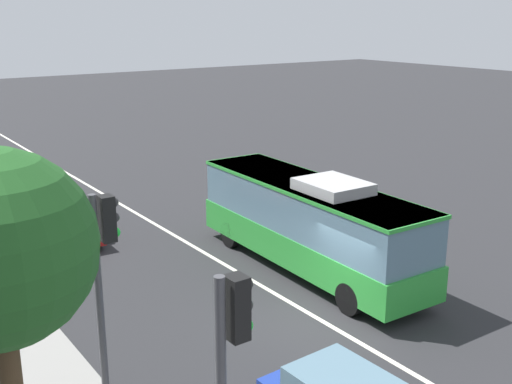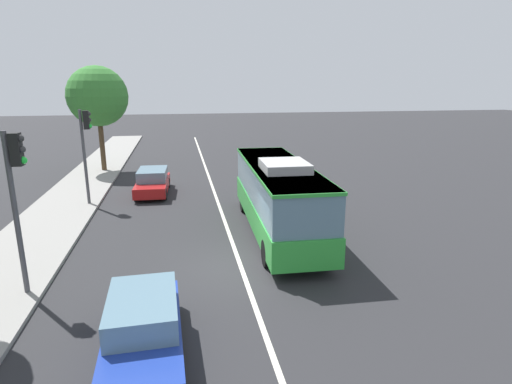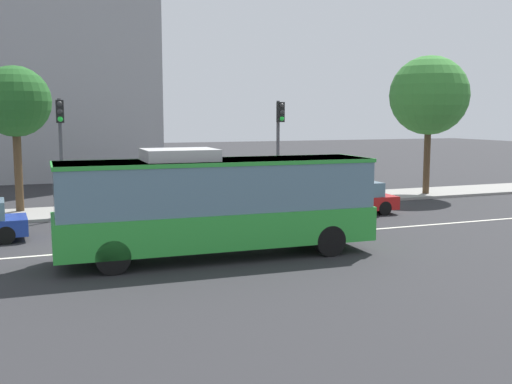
# 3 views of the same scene
# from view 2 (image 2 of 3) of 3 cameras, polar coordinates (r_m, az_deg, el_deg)

# --- Properties ---
(ground_plane) EXTENTS (160.00, 160.00, 0.00)m
(ground_plane) POSITION_cam_2_polar(r_m,az_deg,el_deg) (15.52, -2.15, -10.07)
(ground_plane) COLOR #28282B
(lane_centre_line) EXTENTS (76.00, 0.16, 0.01)m
(lane_centre_line) POSITION_cam_2_polar(r_m,az_deg,el_deg) (15.52, -2.15, -10.05)
(lane_centre_line) COLOR silver
(lane_centre_line) RESTS_ON ground_plane
(transit_bus) EXTENTS (10.07, 2.80, 3.46)m
(transit_bus) POSITION_cam_2_polar(r_m,az_deg,el_deg) (18.22, 3.06, -0.25)
(transit_bus) COLOR green
(transit_bus) RESTS_ON ground_plane
(sedan_blue) EXTENTS (4.56, 1.95, 1.46)m
(sedan_blue) POSITION_cam_2_polar(r_m,az_deg,el_deg) (11.02, -15.21, -17.49)
(sedan_blue) COLOR #1E3899
(sedan_blue) RESTS_ON ground_plane
(sedan_red) EXTENTS (4.58, 2.00, 1.46)m
(sedan_red) POSITION_cam_2_polar(r_m,az_deg,el_deg) (25.93, -14.00, 1.38)
(sedan_red) COLOR #B21919
(sedan_red) RESTS_ON ground_plane
(traffic_light_near_corner) EXTENTS (0.33, 0.62, 5.20)m
(traffic_light_near_corner) POSITION_cam_2_polar(r_m,az_deg,el_deg) (23.82, -22.34, 6.52)
(traffic_light_near_corner) COLOR #47474C
(traffic_light_near_corner) RESTS_ON ground_plane
(traffic_light_mid_block) EXTENTS (0.33, 0.62, 5.20)m
(traffic_light_mid_block) POSITION_cam_2_polar(r_m,az_deg,el_deg) (14.14, -30.00, 0.70)
(traffic_light_mid_block) COLOR #47474C
(traffic_light_mid_block) RESTS_ON ground_plane
(street_tree_kerbside_left) EXTENTS (4.35, 4.35, 7.77)m
(street_tree_kerbside_left) POSITION_cam_2_polar(r_m,az_deg,el_deg) (33.01, -20.94, 12.16)
(street_tree_kerbside_left) COLOR #4C3823
(street_tree_kerbside_left) RESTS_ON ground_plane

